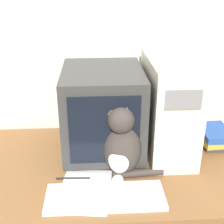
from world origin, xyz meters
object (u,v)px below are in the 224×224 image
object	(u,v)px
computer_tower	(168,107)
book_stack	(214,137)
pen	(73,178)
keyboard	(105,197)
cat	(122,146)
crt_monitor	(103,111)

from	to	relation	value
computer_tower	book_stack	size ratio (longest dim) A/B	2.31
pen	computer_tower	bearing A→B (deg)	26.49
computer_tower	pen	bearing A→B (deg)	-153.51
book_stack	pen	bearing A→B (deg)	-160.56
computer_tower	pen	world-z (taller)	computer_tower
book_stack	pen	xyz separation A→B (m)	(-0.73, -0.26, -0.05)
keyboard	pen	size ratio (longest dim) A/B	3.15
computer_tower	cat	distance (m)	0.33
crt_monitor	keyboard	size ratio (longest dim) A/B	0.93
keyboard	book_stack	distance (m)	0.71
crt_monitor	book_stack	distance (m)	0.61
book_stack	cat	bearing A→B (deg)	-156.15
crt_monitor	keyboard	bearing A→B (deg)	-90.84
book_stack	pen	distance (m)	0.77
crt_monitor	computer_tower	bearing A→B (deg)	-2.66
keyboard	pen	xyz separation A→B (m)	(-0.14, 0.14, -0.01)
pen	cat	bearing A→B (deg)	8.30
crt_monitor	cat	xyz separation A→B (m)	(0.08, -0.21, -0.08)
cat	book_stack	xyz separation A→B (m)	(0.51, 0.23, -0.10)
cat	book_stack	bearing A→B (deg)	42.02
book_stack	crt_monitor	bearing A→B (deg)	-178.92
computer_tower	keyboard	bearing A→B (deg)	-131.35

